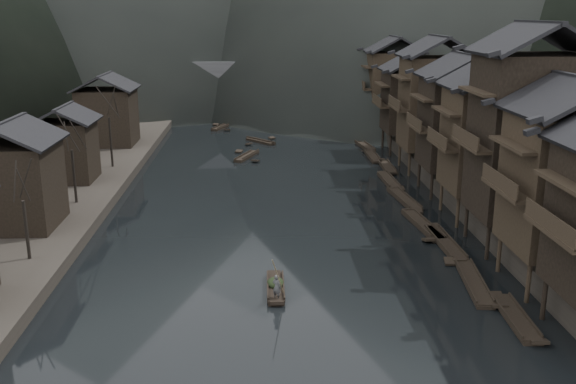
{
  "coord_description": "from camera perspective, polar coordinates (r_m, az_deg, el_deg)",
  "views": [
    {
      "loc": [
        -1.99,
        -38.23,
        17.02
      ],
      "look_at": [
        0.53,
        13.07,
        2.5
      ],
      "focal_mm": 40.0,
      "sensor_mm": 36.0,
      "label": 1
    }
  ],
  "objects": [
    {
      "name": "stone_bridge",
      "position": [
        110.89,
        -1.79,
        9.61
      ],
      "size": [
        40.0,
        6.0,
        9.0
      ],
      "color": "#4C4C4F",
      "rests_on": "ground"
    },
    {
      "name": "right_bank",
      "position": [
        88.02,
        22.16,
        4.06
      ],
      "size": [
        40.0,
        200.0,
        1.8
      ],
      "primitive_type": "cube",
      "color": "#2D2823",
      "rests_on": "ground"
    },
    {
      "name": "midriver_boats",
      "position": [
        86.72,
        -4.1,
        4.57
      ],
      "size": [
        9.37,
        26.03,
        0.45
      ],
      "color": "black",
      "rests_on": "water"
    },
    {
      "name": "water",
      "position": [
        41.89,
        0.16,
        -8.18
      ],
      "size": [
        300.0,
        300.0,
        0.0
      ],
      "primitive_type": "plane",
      "color": "black",
      "rests_on": "ground"
    },
    {
      "name": "bamboo_pole",
      "position": [
        37.91,
        -0.73,
        -4.38
      ],
      "size": [
        1.03,
        2.23,
        3.82
      ],
      "primitive_type": "cylinder",
      "rotation": [
        0.56,
        0.0,
        -0.42
      ],
      "color": "#8C7A51",
      "rests_on": "boatman"
    },
    {
      "name": "moored_sampans",
      "position": [
        65.33,
        9.53,
        0.65
      ],
      "size": [
        2.86,
        65.66,
        0.47
      ],
      "color": "black",
      "rests_on": "water"
    },
    {
      "name": "stilt_houses",
      "position": [
        60.91,
        15.8,
        7.39
      ],
      "size": [
        9.0,
        67.6,
        16.59
      ],
      "color": "black",
      "rests_on": "ground"
    },
    {
      "name": "left_houses",
      "position": [
        62.25,
        -20.11,
        4.31
      ],
      "size": [
        8.1,
        53.2,
        8.73
      ],
      "color": "black",
      "rests_on": "left_bank"
    },
    {
      "name": "bare_trees",
      "position": [
        55.79,
        -18.4,
        3.81
      ],
      "size": [
        3.8,
        43.56,
        7.59
      ],
      "color": "black",
      "rests_on": "left_bank"
    },
    {
      "name": "cargo_heap",
      "position": [
        40.91,
        -1.13,
        -7.63
      ],
      "size": [
        1.09,
        1.43,
        0.65
      ],
      "primitive_type": "ellipsoid",
      "color": "black",
      "rests_on": "hero_sampan"
    },
    {
      "name": "boatman",
      "position": [
        38.92,
        -1.01,
        -8.14
      ],
      "size": [
        0.7,
        0.66,
        1.61
      ],
      "primitive_type": "imported",
      "rotation": [
        0.0,
        0.0,
        2.5
      ],
      "color": "#4C4D4E",
      "rests_on": "hero_sampan"
    },
    {
      "name": "hero_sampan",
      "position": [
        40.92,
        -1.11,
        -8.48
      ],
      "size": [
        1.09,
        4.96,
        0.43
      ],
      "color": "black",
      "rests_on": "water"
    }
  ]
}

